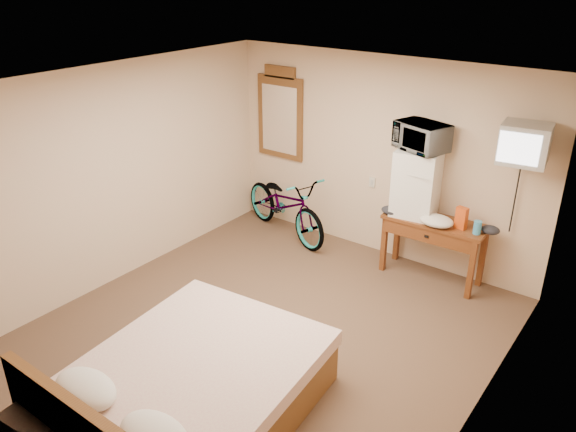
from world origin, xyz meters
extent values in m
plane|color=#4D3226|center=(0.00, 0.00, 0.00)|extent=(4.60, 4.60, 0.00)
plane|color=silver|center=(0.00, 0.00, 2.50)|extent=(4.60, 4.60, 0.00)
cube|color=beige|center=(0.00, 2.30, 1.25)|extent=(4.20, 0.04, 2.50)
cube|color=beige|center=(0.00, -2.30, 1.25)|extent=(4.20, 0.04, 2.50)
cube|color=beige|center=(-2.10, 0.00, 1.25)|extent=(0.04, 4.60, 2.50)
cube|color=beige|center=(2.10, 0.00, 1.25)|extent=(0.04, 4.60, 2.50)
cube|color=beige|center=(-0.08, 2.29, 0.92)|extent=(0.08, 0.01, 0.13)
cube|color=brown|center=(0.89, 2.04, 0.73)|extent=(1.19, 0.49, 0.04)
cube|color=brown|center=(0.36, 1.86, 0.35)|extent=(0.06, 0.06, 0.71)
cube|color=brown|center=(1.43, 1.86, 0.35)|extent=(0.06, 0.06, 0.71)
cube|color=brown|center=(0.36, 2.22, 0.35)|extent=(0.06, 0.06, 0.71)
cube|color=brown|center=(1.43, 2.22, 0.35)|extent=(0.06, 0.06, 0.71)
cube|color=brown|center=(0.89, 1.84, 0.63)|extent=(1.06, 0.08, 0.16)
cube|color=black|center=(0.89, 1.83, 0.63)|extent=(0.05, 0.02, 0.03)
cube|color=white|center=(0.61, 2.07, 1.14)|extent=(0.53, 0.52, 0.78)
cube|color=#ACACA7|center=(0.61, 1.83, 1.30)|extent=(0.48, 0.01, 0.00)
cylinder|color=#ACACA7|center=(0.44, 1.83, 1.09)|extent=(0.02, 0.02, 0.28)
imported|color=white|center=(0.61, 2.07, 1.69)|extent=(0.66, 0.54, 0.31)
cube|color=#CA4512|center=(1.20, 2.01, 0.88)|extent=(0.14, 0.10, 0.25)
cylinder|color=#3994C5|center=(1.39, 1.98, 0.83)|extent=(0.09, 0.09, 0.15)
ellipsoid|color=silver|center=(0.95, 1.91, 0.81)|extent=(0.39, 0.30, 0.12)
ellipsoid|color=black|center=(0.40, 1.89, 0.80)|extent=(0.25, 0.18, 0.09)
ellipsoid|color=black|center=(1.51, 2.07, 0.80)|extent=(0.20, 0.17, 0.09)
cube|color=black|center=(1.71, 2.28, 1.72)|extent=(0.14, 0.02, 0.14)
cylinder|color=black|center=(1.71, 2.24, 1.72)|extent=(0.05, 0.30, 0.05)
cube|color=#ACACA7|center=(1.71, 2.02, 1.82)|extent=(0.51, 0.44, 0.40)
cube|color=white|center=(1.71, 1.82, 1.82)|extent=(0.38, 0.06, 0.31)
cube|color=black|center=(1.71, 2.22, 1.82)|extent=(0.29, 0.05, 0.25)
cube|color=brown|center=(-1.53, 2.27, 1.53)|extent=(0.73, 0.04, 1.11)
cube|color=brown|center=(-1.53, 2.27, 2.14)|extent=(0.49, 0.04, 0.16)
cube|color=white|center=(-1.53, 2.25, 1.51)|extent=(0.58, 0.01, 0.91)
imported|color=black|center=(-1.20, 1.95, 0.45)|extent=(1.81, 1.10, 0.90)
cube|color=brown|center=(0.26, -1.30, 0.20)|extent=(1.82, 2.31, 0.40)
cube|color=beige|center=(0.26, -1.30, 0.45)|extent=(1.86, 2.35, 0.14)
ellipsoid|color=silver|center=(-0.12, -1.95, 0.58)|extent=(0.57, 0.35, 0.20)
camera|label=1|loc=(3.02, -3.66, 3.46)|focal=35.00mm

